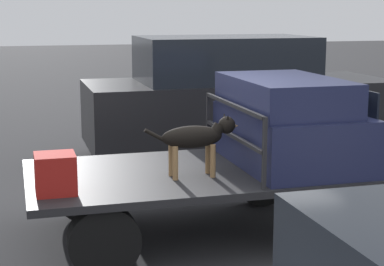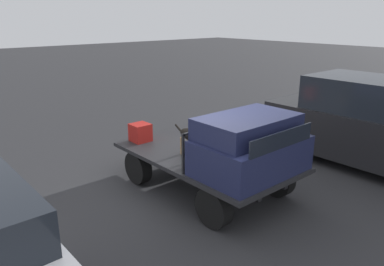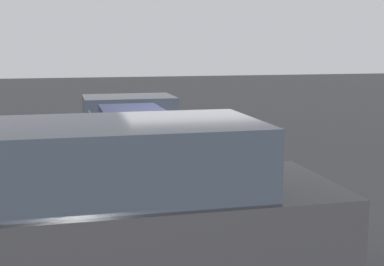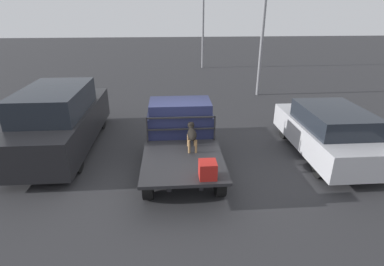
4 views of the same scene
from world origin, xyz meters
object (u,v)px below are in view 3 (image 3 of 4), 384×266
(cargo_crate, at_px, (259,142))
(parked_sedan, at_px, (123,126))
(flatbed_truck, at_px, (190,171))
(parked_pickup_far, at_px, (111,218))
(dog, at_px, (188,136))

(cargo_crate, distance_m, parked_sedan, 4.62)
(flatbed_truck, relative_size, parked_sedan, 0.87)
(parked_sedan, height_order, parked_pickup_far, parked_pickup_far)
(flatbed_truck, distance_m, cargo_crate, 1.69)
(dog, xyz_separation_m, cargo_crate, (-1.53, -0.25, -0.24))
(cargo_crate, relative_size, parked_pickup_far, 0.07)
(cargo_crate, xyz_separation_m, parked_sedan, (2.30, -4.00, -0.16))
(flatbed_truck, xyz_separation_m, dog, (-0.03, -0.27, 0.63))
(dog, bearing_deg, flatbed_truck, 68.77)
(dog, height_order, parked_pickup_far, parked_pickup_far)
(flatbed_truck, bearing_deg, parked_pickup_far, 64.42)
(dog, distance_m, parked_sedan, 4.34)
(cargo_crate, height_order, parked_sedan, parked_sedan)
(dog, height_order, parked_sedan, parked_sedan)
(parked_sedan, distance_m, parked_pickup_far, 8.38)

